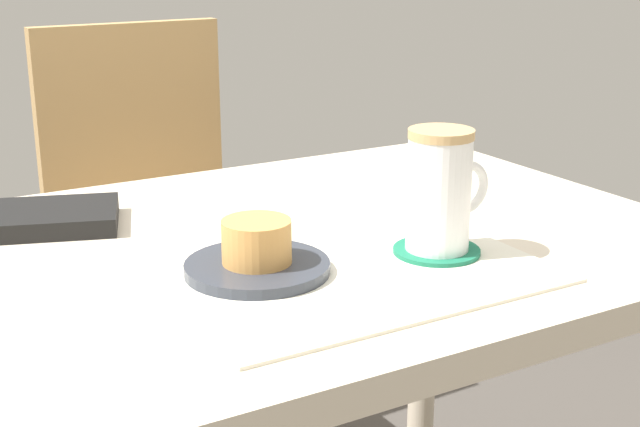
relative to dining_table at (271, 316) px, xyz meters
The scene contains 8 objects.
dining_table is the anchor object (origin of this frame).
wooden_chair 0.75m from the dining_table, 81.14° to the left, with size 0.43×0.43×0.93m.
placemat 0.15m from the dining_table, 74.93° to the right, with size 0.41×0.35×0.00m, color silver.
pastry_plate 0.16m from the dining_table, 123.43° to the right, with size 0.16×0.16×0.01m, color #333842.
pastry 0.18m from the dining_table, 123.43° to the right, with size 0.08×0.08×0.05m, color tan.
coffee_coaster 0.23m from the dining_table, 44.33° to the right, with size 0.10×0.10×0.01m, color #196B4C.
coffee_mug 0.27m from the dining_table, 43.90° to the right, with size 0.11×0.07×0.14m.
small_book 0.31m from the dining_table, 139.03° to the left, with size 0.18×0.12×0.02m, color black.
Camera 1 is at (-0.45, -0.90, 1.10)m, focal length 50.00 mm.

